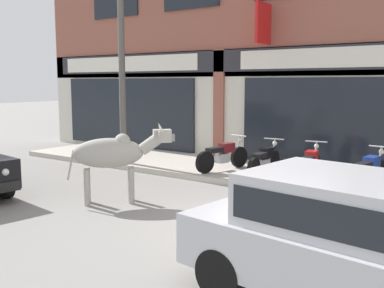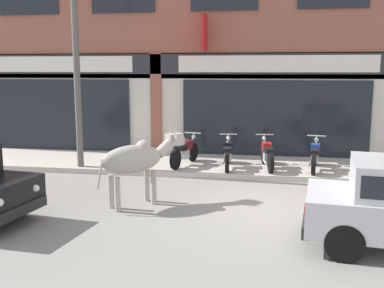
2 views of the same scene
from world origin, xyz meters
TOP-DOWN VIEW (x-y plane):
  - ground_plane at (0.00, 0.00)m, footprint 90.00×90.00m
  - sidewalk at (0.00, 3.63)m, footprint 19.00×2.85m
  - shop_building at (-0.00, 5.31)m, footprint 23.00×1.40m
  - cow at (-2.95, -0.37)m, footprint 1.65×1.70m
  - car_0 at (2.15, -2.05)m, footprint 3.74×2.01m
  - motorcycle_0 at (-2.55, 3.16)m, footprint 0.68×1.78m
  - motorcycle_1 at (-1.30, 3.04)m, footprint 0.52×1.81m
  - motorcycle_2 at (-0.20, 3.15)m, footprint 0.54×1.80m
  - motorcycle_3 at (1.09, 3.14)m, footprint 0.58×1.81m
  - utility_pole at (-5.45, 2.50)m, footprint 0.18×0.18m

SIDE VIEW (x-z plane):
  - ground_plane at x=0.00m, z-range 0.00..0.00m
  - sidewalk at x=0.00m, z-range 0.00..0.15m
  - motorcycle_0 at x=-2.55m, z-range 0.09..0.97m
  - motorcycle_1 at x=-1.30m, z-range 0.09..0.97m
  - motorcycle_2 at x=-0.20m, z-range 0.09..0.97m
  - motorcycle_3 at x=1.09m, z-range 0.09..0.97m
  - car_0 at x=2.15m, z-range 0.08..1.54m
  - cow at x=-2.95m, z-range 0.20..1.81m
  - utility_pole at x=-5.45m, z-range 0.15..5.48m
  - shop_building at x=0.00m, z-range -0.22..8.41m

